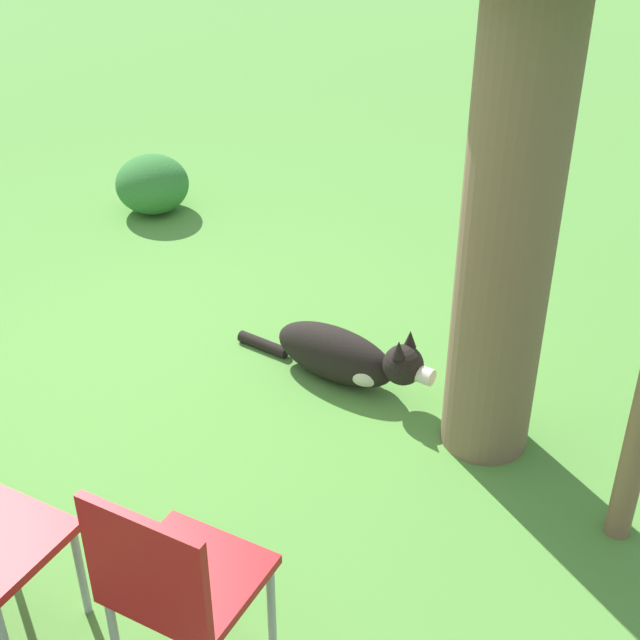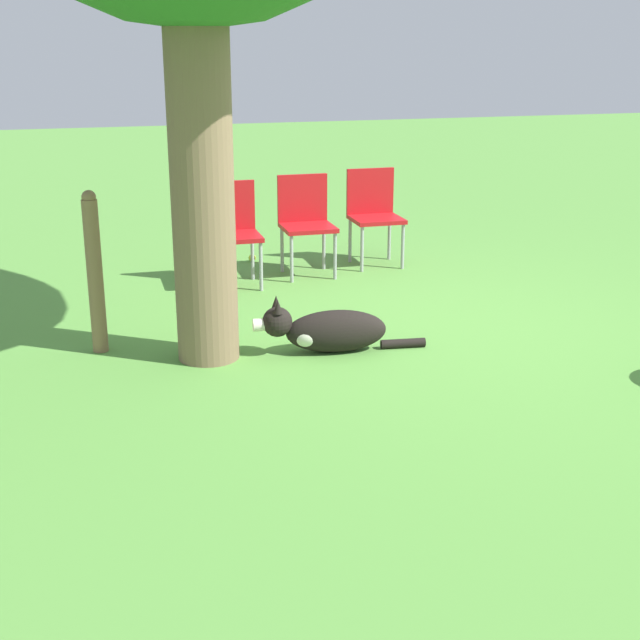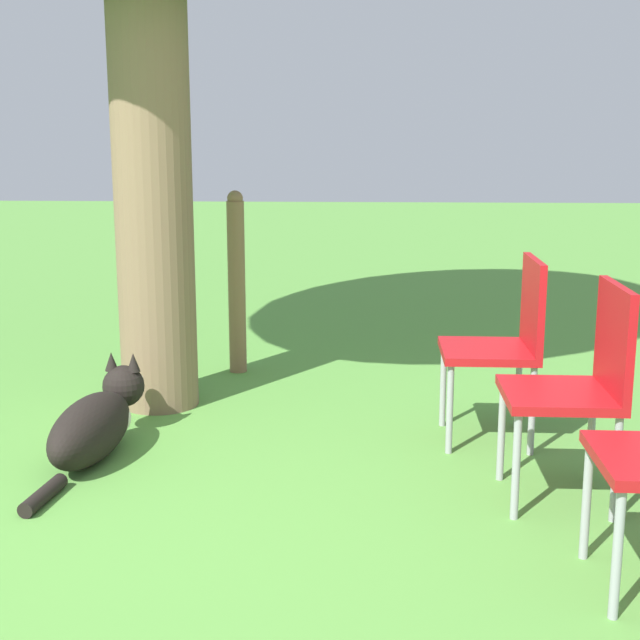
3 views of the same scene
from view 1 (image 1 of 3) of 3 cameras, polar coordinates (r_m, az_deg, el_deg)
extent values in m
plane|color=#56933D|center=(4.43, -5.01, -4.88)|extent=(30.00, 30.00, 0.00)
cylinder|color=#7A6047|center=(3.54, 12.50, 9.99)|extent=(0.39, 0.39, 2.73)
ellipsoid|color=black|center=(4.46, 0.95, -2.18)|extent=(0.32, 0.69, 0.28)
ellipsoid|color=silver|center=(4.39, 2.96, -3.09)|extent=(0.23, 0.26, 0.17)
sphere|color=black|center=(4.25, 5.35, -2.88)|extent=(0.22, 0.22, 0.20)
cylinder|color=silver|center=(4.22, 6.68, -3.53)|extent=(0.09, 0.10, 0.08)
cone|color=black|center=(4.23, 5.79, -1.21)|extent=(0.06, 0.06, 0.09)
cone|color=black|center=(4.15, 5.05, -1.88)|extent=(0.06, 0.06, 0.09)
cylinder|color=black|center=(4.75, -3.66, -1.56)|extent=(0.10, 0.31, 0.06)
cylinder|color=#846647|center=(3.58, 19.78, -6.84)|extent=(0.10, 0.10, 1.01)
cylinder|color=#99999E|center=(3.61, -19.68, -12.82)|extent=(0.03, 0.03, 0.41)
cylinder|color=#99999E|center=(3.40, -15.06, -15.29)|extent=(0.03, 0.03, 0.41)
cube|color=#B21419|center=(3.00, -8.33, -16.01)|extent=(0.42, 0.44, 0.04)
cube|color=#B21419|center=(2.74, -11.12, -15.40)|extent=(0.04, 0.44, 0.41)
cylinder|color=#99999E|center=(3.34, -8.93, -15.36)|extent=(0.03, 0.03, 0.41)
cylinder|color=#99999E|center=(3.19, -3.13, -17.89)|extent=(0.03, 0.03, 0.41)
ellipsoid|color=#337533|center=(6.32, -10.68, 8.54)|extent=(0.50, 0.50, 0.40)
camera|label=2|loc=(8.66, 30.10, 23.92)|focal=50.00mm
camera|label=3|loc=(5.82, -40.21, 12.31)|focal=50.00mm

